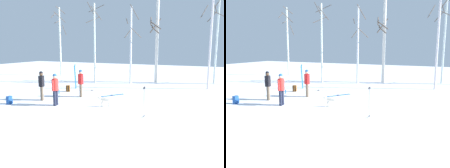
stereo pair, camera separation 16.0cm
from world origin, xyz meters
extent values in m
plane|color=white|center=(0.00, 0.00, 0.00)|extent=(60.00, 60.00, 0.00)
cylinder|color=#1E2338|center=(-1.97, 0.17, 0.41)|extent=(0.16, 0.16, 0.82)
cylinder|color=#1E2338|center=(-1.96, -0.01, 0.41)|extent=(0.16, 0.16, 0.82)
cylinder|color=red|center=(-1.96, 0.08, 1.13)|extent=(0.34, 0.34, 0.62)
sphere|color=beige|center=(-1.96, 0.08, 1.55)|extent=(0.22, 0.22, 0.22)
sphere|color=#265999|center=(-1.96, 0.08, 1.61)|extent=(0.21, 0.21, 0.21)
cylinder|color=red|center=(-1.97, 0.29, 1.11)|extent=(0.10, 0.10, 0.56)
cylinder|color=red|center=(-1.95, -0.13, 1.11)|extent=(0.10, 0.10, 0.56)
cylinder|color=#72604C|center=(-1.85, 2.43, 0.41)|extent=(0.16, 0.16, 0.82)
cylinder|color=#72604C|center=(-1.96, 2.57, 0.41)|extent=(0.16, 0.16, 0.82)
cylinder|color=red|center=(-1.90, 2.50, 1.13)|extent=(0.34, 0.34, 0.62)
sphere|color=beige|center=(-1.90, 2.50, 1.55)|extent=(0.22, 0.22, 0.22)
sphere|color=#265999|center=(-1.90, 2.50, 1.61)|extent=(0.21, 0.21, 0.21)
cylinder|color=red|center=(-1.77, 2.34, 1.11)|extent=(0.10, 0.10, 0.56)
cylinder|color=red|center=(-2.04, 2.66, 1.11)|extent=(0.10, 0.10, 0.56)
cylinder|color=#72604C|center=(-3.42, 0.69, 0.41)|extent=(0.16, 0.16, 0.82)
cylinder|color=#72604C|center=(-3.55, 0.81, 0.41)|extent=(0.16, 0.16, 0.82)
cylinder|color=black|center=(-3.48, 0.75, 1.13)|extent=(0.34, 0.34, 0.62)
sphere|color=brown|center=(-3.48, 0.75, 1.55)|extent=(0.22, 0.22, 0.22)
sphere|color=black|center=(-3.48, 0.75, 1.61)|extent=(0.21, 0.21, 0.21)
cylinder|color=black|center=(-3.32, 0.62, 1.11)|extent=(0.10, 0.10, 0.56)
cylinder|color=black|center=(-3.65, 0.88, 1.11)|extent=(0.10, 0.10, 0.56)
ellipsoid|color=beige|center=(0.59, 0.95, 0.41)|extent=(0.64, 0.36, 0.26)
sphere|color=beige|center=(0.26, 0.86, 0.48)|extent=(0.18, 0.18, 0.18)
ellipsoid|color=beige|center=(0.20, 0.85, 0.46)|extent=(0.11, 0.08, 0.06)
cylinder|color=beige|center=(0.93, 1.04, 0.49)|extent=(0.19, 0.08, 0.17)
cylinder|color=beige|center=(0.42, 0.82, 0.14)|extent=(0.07, 0.07, 0.28)
cylinder|color=beige|center=(0.38, 0.97, 0.14)|extent=(0.07, 0.07, 0.28)
cylinder|color=beige|center=(0.80, 0.92, 0.14)|extent=(0.07, 0.07, 0.28)
cylinder|color=beige|center=(0.76, 1.07, 0.14)|extent=(0.07, 0.07, 0.28)
cube|color=blue|center=(-3.83, 4.81, 0.87)|extent=(0.02, 0.19, 1.73)
cube|color=blue|center=(-3.83, 4.81, 1.77)|extent=(0.02, 0.06, 0.10)
cube|color=blue|center=(-3.83, 4.75, 0.87)|extent=(0.02, 0.19, 1.73)
cube|color=blue|center=(-3.83, 4.75, 1.77)|extent=(0.02, 0.06, 0.10)
cube|color=blue|center=(-0.31, 3.72, 0.01)|extent=(1.01, 1.45, 0.02)
cube|color=#333338|center=(-0.34, 3.68, 0.03)|extent=(0.12, 0.13, 0.03)
cube|color=blue|center=(-0.23, 3.67, 0.01)|extent=(1.01, 1.45, 0.02)
cube|color=#333338|center=(-0.26, 3.62, 0.03)|extent=(0.12, 0.13, 0.03)
cube|color=white|center=(-2.35, 4.54, 0.01)|extent=(1.66, 0.72, 0.02)
cube|color=#333338|center=(-2.31, 4.56, 0.03)|extent=(0.13, 0.10, 0.03)
cube|color=white|center=(-2.39, 4.63, 0.01)|extent=(1.66, 0.72, 0.02)
cube|color=#333338|center=(-2.35, 4.65, 0.03)|extent=(0.13, 0.10, 0.03)
cylinder|color=#B2B2BC|center=(2.97, -0.01, 0.65)|extent=(0.02, 0.10, 1.30)
cylinder|color=black|center=(2.97, -0.01, 1.35)|extent=(0.04, 0.04, 0.10)
cylinder|color=black|center=(2.97, -0.01, 0.07)|extent=(0.07, 0.07, 0.01)
cylinder|color=#B2B2BC|center=(2.97, -0.15, 0.65)|extent=(0.02, 0.10, 1.30)
cylinder|color=black|center=(2.97, -0.15, 1.35)|extent=(0.04, 0.04, 0.10)
cylinder|color=black|center=(2.97, -0.15, 0.07)|extent=(0.07, 0.07, 0.01)
cube|color=#1E4C99|center=(-4.48, -0.74, 0.22)|extent=(0.21, 0.27, 0.44)
cube|color=#1E4C99|center=(-4.35, -0.73, 0.15)|extent=(0.07, 0.20, 0.20)
cube|color=black|center=(-4.59, -0.81, 0.22)|extent=(0.03, 0.04, 0.37)
cube|color=black|center=(-4.60, -0.67, 0.22)|extent=(0.03, 0.04, 0.37)
cube|color=#99591E|center=(-3.66, 3.61, 0.22)|extent=(0.32, 0.28, 0.44)
cube|color=#99591E|center=(-3.71, 3.73, 0.15)|extent=(0.20, 0.13, 0.20)
cube|color=black|center=(-3.56, 3.53, 0.22)|extent=(0.04, 0.04, 0.37)
cube|color=black|center=(-3.69, 3.47, 0.22)|extent=(0.04, 0.04, 0.37)
cylinder|color=#1E72BF|center=(-3.78, 2.73, 0.12)|extent=(0.06, 0.06, 0.25)
cylinder|color=black|center=(-3.78, 2.73, 0.26)|extent=(0.04, 0.04, 0.02)
cylinder|color=silver|center=(-9.89, 11.12, 3.61)|extent=(0.18, 0.18, 7.21)
cylinder|color=brown|center=(-9.49, 10.68, 6.14)|extent=(0.95, 0.87, 1.11)
cylinder|color=brown|center=(-10.51, 10.89, 6.39)|extent=(0.53, 1.29, 0.64)
cylinder|color=brown|center=(-9.38, 11.27, 4.85)|extent=(0.37, 1.07, 0.99)
cylinder|color=brown|center=(-9.49, 10.83, 6.88)|extent=(0.65, 0.88, 0.75)
cylinder|color=brown|center=(-10.26, 11.20, 5.73)|extent=(0.23, 0.78, 0.37)
cylinder|color=silver|center=(-3.96, 8.06, 3.35)|extent=(0.15, 0.15, 6.71)
cylinder|color=brown|center=(-4.37, 8.54, 5.42)|extent=(1.01, 0.87, 0.59)
cylinder|color=brown|center=(-3.60, 7.76, 5.84)|extent=(0.67, 0.79, 1.10)
cylinder|color=brown|center=(-4.13, 8.75, 6.39)|extent=(1.41, 0.39, 0.62)
cylinder|color=brown|center=(-4.11, 7.69, 6.27)|extent=(0.81, 0.35, 1.07)
cylinder|color=silver|center=(-0.92, 8.76, 3.17)|extent=(0.16, 0.16, 6.34)
cylinder|color=brown|center=(-0.38, 8.51, 4.22)|extent=(0.56, 1.13, 0.77)
cylinder|color=brown|center=(-1.23, 8.97, 4.26)|extent=(0.48, 0.69, 0.87)
cylinder|color=brown|center=(-0.55, 8.52, 5.86)|extent=(0.55, 0.81, 1.14)
cylinder|color=brown|center=(-1.21, 8.58, 5.19)|extent=(0.42, 0.64, 0.53)
cylinder|color=silver|center=(0.86, 10.40, 3.67)|extent=(0.26, 0.26, 7.34)
cylinder|color=brown|center=(0.51, 10.19, 4.78)|extent=(0.52, 0.78, 0.48)
cylinder|color=brown|center=(0.82, 9.93, 4.89)|extent=(1.00, 0.17, 0.76)
cylinder|color=brown|center=(0.79, 10.06, 4.49)|extent=(0.75, 0.24, 0.62)
cylinder|color=brown|center=(0.33, 10.26, 5.28)|extent=(0.39, 1.13, 0.82)
cylinder|color=brown|center=(0.59, 10.78, 4.91)|extent=(0.87, 0.66, 1.27)
cylinder|color=white|center=(5.19, 8.73, 3.48)|extent=(0.15, 0.15, 6.96)
cylinder|color=brown|center=(5.15, 9.00, 5.22)|extent=(0.58, 0.15, 0.68)
cylinder|color=brown|center=(5.59, 9.08, 6.32)|extent=(0.77, 0.85, 0.94)
cylinder|color=brown|center=(4.64, 8.92, 5.64)|extent=(0.43, 1.16, 1.04)
cylinder|color=silver|center=(5.55, 11.95, 3.92)|extent=(0.16, 0.16, 7.83)
cylinder|color=brown|center=(5.29, 11.81, 6.22)|extent=(0.35, 0.58, 0.86)
cylinder|color=brown|center=(5.60, 11.32, 5.70)|extent=(1.30, 0.15, 0.69)
camera|label=1|loc=(5.86, -9.71, 3.12)|focal=37.39mm
camera|label=2|loc=(6.01, -9.65, 3.12)|focal=37.39mm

